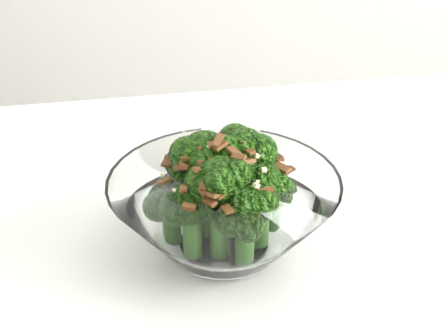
# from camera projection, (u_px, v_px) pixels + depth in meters

# --- Properties ---
(broccoli_dish) EXTENTS (0.19, 0.19, 0.11)m
(broccoli_dish) POSITION_uv_depth(u_px,v_px,m) (224.00, 207.00, 0.51)
(broccoli_dish) COLOR white
(broccoli_dish) RESTS_ON table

